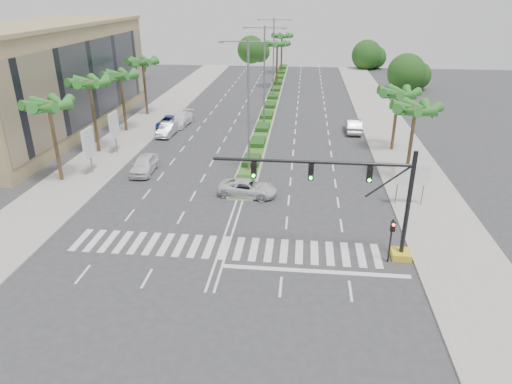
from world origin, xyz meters
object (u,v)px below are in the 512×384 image
at_px(car_parked_a, 144,164).
at_px(car_parked_d, 180,119).
at_px(car_crossing, 248,188).
at_px(car_parked_b, 168,129).
at_px(car_right, 353,126).
at_px(car_parked_c, 169,122).

xyz_separation_m(car_parked_a, car_parked_d, (-0.87, 16.55, -0.01)).
distance_m(car_parked_a, car_crossing, 11.16).
xyz_separation_m(car_parked_b, car_right, (21.96, 3.64, 0.07)).
relative_size(car_parked_b, car_parked_d, 0.83).
distance_m(car_parked_a, car_right, 26.00).
height_order(car_parked_c, car_right, car_right).
xyz_separation_m(car_crossing, car_right, (10.41, 19.91, 0.14)).
distance_m(car_parked_d, car_right, 21.62).
bearing_deg(car_crossing, car_parked_c, 38.76).
distance_m(car_parked_d, car_crossing, 23.60).
relative_size(car_parked_d, car_right, 1.10).
height_order(car_parked_a, car_parked_c, car_parked_a).
height_order(car_parked_b, car_crossing, car_parked_b).
bearing_deg(car_parked_c, car_crossing, -55.82).
bearing_deg(car_parked_b, car_parked_a, -81.67).
bearing_deg(car_parked_d, car_parked_b, -89.02).
bearing_deg(car_parked_c, car_parked_a, -80.44).
distance_m(car_parked_a, car_parked_b, 12.11).
xyz_separation_m(car_parked_b, car_parked_c, (-0.80, 3.40, -0.05)).
distance_m(car_parked_c, car_parked_d, 1.61).
relative_size(car_parked_c, car_parked_d, 0.91).
bearing_deg(car_parked_c, car_parked_d, 45.52).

